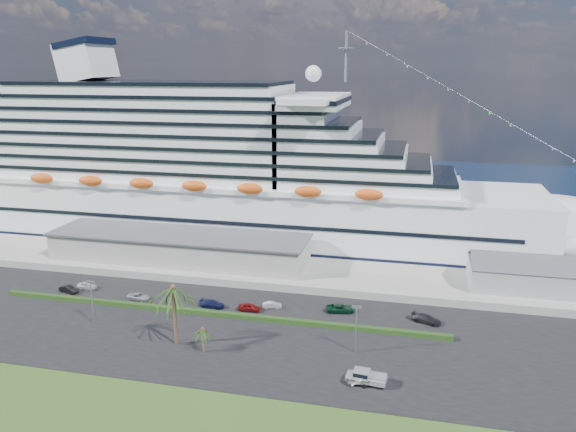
% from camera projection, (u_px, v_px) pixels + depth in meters
% --- Properties ---
extents(ground, '(420.00, 420.00, 0.00)m').
position_uv_depth(ground, '(224.00, 363.00, 89.40)').
color(ground, '#374F1A').
rests_on(ground, ground).
extents(asphalt_lot, '(140.00, 38.00, 0.12)m').
position_uv_depth(asphalt_lot, '(245.00, 332.00, 99.74)').
color(asphalt_lot, black).
rests_on(asphalt_lot, ground).
extents(wharf, '(240.00, 20.00, 1.80)m').
position_uv_depth(wharf, '(283.00, 271.00, 126.81)').
color(wharf, gray).
rests_on(wharf, ground).
extents(water, '(420.00, 160.00, 0.02)m').
position_uv_depth(water, '(339.00, 191.00, 211.72)').
color(water, black).
rests_on(water, ground).
extents(cruise_ship, '(191.00, 38.00, 54.00)m').
position_uv_depth(cruise_ship, '(226.00, 178.00, 150.00)').
color(cruise_ship, silver).
rests_on(cruise_ship, ground).
extents(terminal_building, '(61.00, 15.00, 6.30)m').
position_uv_depth(terminal_building, '(179.00, 246.00, 131.20)').
color(terminal_building, gray).
rests_on(terminal_building, wharf).
extents(port_shed, '(24.00, 12.31, 7.37)m').
position_uv_depth(port_shed, '(530.00, 276.00, 114.56)').
color(port_shed, gray).
rests_on(port_shed, wharf).
extents(hedge, '(88.00, 1.10, 0.90)m').
position_uv_depth(hedge, '(212.00, 313.00, 106.05)').
color(hedge, black).
rests_on(hedge, asphalt_lot).
extents(lamp_post_left, '(1.60, 0.35, 8.27)m').
position_uv_depth(lamp_post_left, '(92.00, 297.00, 101.65)').
color(lamp_post_left, gray).
rests_on(lamp_post_left, asphalt_lot).
extents(lamp_post_right, '(1.60, 0.35, 8.27)m').
position_uv_depth(lamp_post_right, '(356.00, 323.00, 91.18)').
color(lamp_post_right, gray).
rests_on(lamp_post_right, asphalt_lot).
extents(palm_tall, '(8.82, 8.82, 11.13)m').
position_uv_depth(palm_tall, '(173.00, 294.00, 92.96)').
color(palm_tall, '#47301E').
rests_on(palm_tall, ground).
extents(palm_short, '(3.53, 3.53, 4.56)m').
position_uv_depth(palm_short, '(203.00, 332.00, 91.79)').
color(palm_short, '#47301E').
rests_on(palm_short, ground).
extents(parked_car_0, '(4.31, 1.86, 1.45)m').
position_uv_depth(parked_car_0, '(87.00, 286.00, 118.71)').
color(parked_car_0, silver).
rests_on(parked_car_0, asphalt_lot).
extents(parked_car_1, '(4.60, 2.59, 1.44)m').
position_uv_depth(parked_car_1, '(69.00, 289.00, 116.80)').
color(parked_car_1, black).
rests_on(parked_car_1, asphalt_lot).
extents(parked_car_2, '(4.87, 2.62, 1.30)m').
position_uv_depth(parked_car_2, '(139.00, 297.00, 113.25)').
color(parked_car_2, '#A1A3A9').
rests_on(parked_car_2, asphalt_lot).
extents(parked_car_3, '(5.11, 2.41, 1.44)m').
position_uv_depth(parked_car_3, '(212.00, 304.00, 109.65)').
color(parked_car_3, '#131942').
rests_on(parked_car_3, asphalt_lot).
extents(parked_car_4, '(4.51, 1.95, 1.52)m').
position_uv_depth(parked_car_4, '(250.00, 307.00, 107.97)').
color(parked_car_4, maroon).
rests_on(parked_car_4, asphalt_lot).
extents(parked_car_5, '(3.91, 2.17, 1.22)m').
position_uv_depth(parked_car_5, '(272.00, 305.00, 109.35)').
color(parked_car_5, '#B4B6BC').
rests_on(parked_car_5, asphalt_lot).
extents(parked_car_6, '(5.80, 3.50, 1.51)m').
position_uv_depth(parked_car_6, '(340.00, 308.00, 107.47)').
color(parked_car_6, '#0C311E').
rests_on(parked_car_6, asphalt_lot).
extents(parked_car_7, '(5.84, 4.02, 1.57)m').
position_uv_depth(parked_car_7, '(426.00, 319.00, 103.02)').
color(parked_car_7, black).
rests_on(parked_car_7, asphalt_lot).
extents(pickup_truck, '(6.14, 2.75, 2.10)m').
position_uv_depth(pickup_truck, '(366.00, 377.00, 83.14)').
color(pickup_truck, black).
rests_on(pickup_truck, asphalt_lot).
extents(boat_trailer, '(5.57, 3.99, 1.55)m').
position_uv_depth(boat_trailer, '(362.00, 379.00, 82.81)').
color(boat_trailer, gray).
rests_on(boat_trailer, asphalt_lot).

